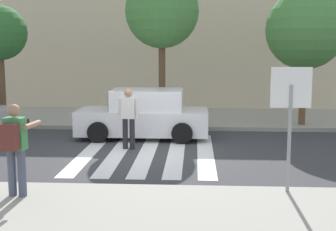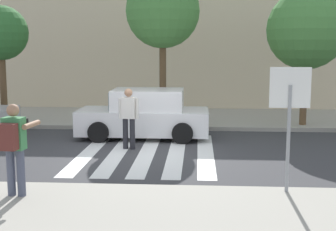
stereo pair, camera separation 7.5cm
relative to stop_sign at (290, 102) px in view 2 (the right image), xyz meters
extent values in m
plane|color=#38383A|center=(-3.09, 3.47, -1.87)|extent=(120.00, 120.00, 0.00)
cube|color=#9E998C|center=(-3.09, 9.47, -1.80)|extent=(60.00, 4.80, 0.14)
cube|color=beige|center=(-3.09, 13.87, 1.43)|extent=(56.00, 4.00, 6.61)
cube|color=silver|center=(-4.69, 3.67, -1.87)|extent=(0.44, 5.20, 0.01)
cube|color=silver|center=(-3.89, 3.67, -1.87)|extent=(0.44, 5.20, 0.01)
cube|color=silver|center=(-3.09, 3.67, -1.87)|extent=(0.44, 5.20, 0.01)
cube|color=silver|center=(-2.29, 3.67, -1.87)|extent=(0.44, 5.20, 0.01)
cube|color=silver|center=(-1.49, 3.67, -1.87)|extent=(0.44, 5.20, 0.01)
cylinder|color=gray|center=(0.00, -0.01, -0.70)|extent=(0.07, 0.07, 2.05)
cube|color=white|center=(0.00, 0.00, 0.27)|extent=(0.76, 0.03, 0.76)
cube|color=red|center=(0.00, 0.02, 0.27)|extent=(0.66, 0.02, 0.66)
cylinder|color=#474C60|center=(-5.18, -0.57, -1.29)|extent=(0.15, 0.15, 0.88)
cylinder|color=#474C60|center=(-4.98, -0.60, -1.29)|extent=(0.15, 0.15, 0.88)
cube|color=#3D844C|center=(-5.08, -0.58, -0.55)|extent=(0.40, 0.28, 0.60)
sphere|color=#A37556|center=(-5.08, -0.58, -0.12)|extent=(0.23, 0.23, 0.23)
cylinder|color=#A37556|center=(-5.30, -0.34, -0.41)|extent=(0.16, 0.59, 0.10)
cylinder|color=#A37556|center=(-4.82, -0.39, -0.41)|extent=(0.16, 0.59, 0.10)
cube|color=black|center=(-5.04, -0.19, -0.38)|extent=(0.15, 0.11, 0.10)
cube|color=#5B2823|center=(-5.11, -0.81, -0.57)|extent=(0.34, 0.23, 0.48)
cylinder|color=#232328|center=(-3.76, 4.12, -1.43)|extent=(0.15, 0.15, 0.88)
cylinder|color=#232328|center=(-3.56, 4.11, -1.43)|extent=(0.15, 0.15, 0.88)
cube|color=silver|center=(-3.66, 4.12, -0.69)|extent=(0.40, 0.26, 0.60)
sphere|color=#A37556|center=(-3.66, 4.12, -0.26)|extent=(0.23, 0.23, 0.23)
cylinder|color=silver|center=(-3.90, 4.13, -0.71)|extent=(0.10, 0.10, 0.58)
cylinder|color=silver|center=(-3.42, 4.10, -0.71)|extent=(0.10, 0.10, 0.58)
cube|color=white|center=(-3.44, 5.77, -1.34)|extent=(4.10, 1.70, 0.76)
cube|color=white|center=(-3.29, 5.77, -0.64)|extent=(2.20, 1.56, 0.64)
cube|color=slate|center=(-4.36, 5.77, -0.64)|extent=(0.10, 1.50, 0.54)
cube|color=slate|center=(-2.32, 5.77, -0.64)|extent=(0.10, 1.50, 0.51)
cylinder|color=black|center=(-4.71, 4.92, -1.55)|extent=(0.64, 0.22, 0.64)
cylinder|color=black|center=(-4.71, 6.62, -1.55)|extent=(0.64, 0.22, 0.64)
cylinder|color=black|center=(-2.17, 4.92, -1.55)|extent=(0.64, 0.22, 0.64)
cylinder|color=black|center=(-2.17, 6.62, -1.55)|extent=(0.64, 0.22, 0.64)
cylinder|color=brown|center=(-8.79, 7.73, -0.41)|extent=(0.24, 0.24, 2.64)
sphere|color=#2D662D|center=(-8.79, 7.73, 1.50)|extent=(1.96, 1.96, 1.96)
cylinder|color=brown|center=(-2.97, 7.76, -0.14)|extent=(0.24, 0.24, 3.19)
sphere|color=#47843D|center=(-2.97, 7.76, 2.23)|extent=(2.58, 2.58, 2.58)
cylinder|color=brown|center=(2.00, 7.78, -0.48)|extent=(0.24, 0.24, 2.49)
sphere|color=#47843D|center=(2.00, 7.78, 1.59)|extent=(2.75, 2.75, 2.75)
camera|label=1|loc=(-1.80, -8.82, 1.05)|focal=50.00mm
camera|label=2|loc=(-1.72, -8.81, 1.05)|focal=50.00mm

